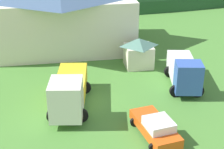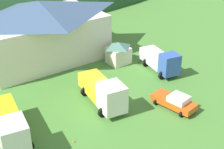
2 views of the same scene
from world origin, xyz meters
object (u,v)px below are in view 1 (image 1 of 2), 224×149
at_px(play_shed_cream, 139,52).
at_px(service_pickup_orange, 156,127).
at_px(box_truck_blue, 184,71).
at_px(depot_building, 60,11).
at_px(heavy_rig_striped, 69,91).

bearing_deg(play_shed_cream, service_pickup_orange, -97.96).
bearing_deg(box_truck_blue, depot_building, -129.18).
relative_size(depot_building, box_truck_blue, 2.53).
relative_size(depot_building, service_pickup_orange, 3.43).
height_order(heavy_rig_striped, box_truck_blue, heavy_rig_striped).
bearing_deg(service_pickup_orange, depot_building, -173.42).
height_order(depot_building, service_pickup_orange, depot_building).
bearing_deg(box_truck_blue, heavy_rig_striped, -66.84).
relative_size(depot_building, heavy_rig_striped, 2.18).
xyz_separation_m(play_shed_cream, heavy_rig_striped, (-7.55, -7.50, 0.09)).
bearing_deg(play_shed_cream, heavy_rig_striped, -135.18).
relative_size(heavy_rig_striped, service_pickup_orange, 1.58).
distance_m(play_shed_cream, service_pickup_orange, 12.53).
bearing_deg(depot_building, service_pickup_orange, -73.47).
relative_size(heavy_rig_striped, box_truck_blue, 1.16).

